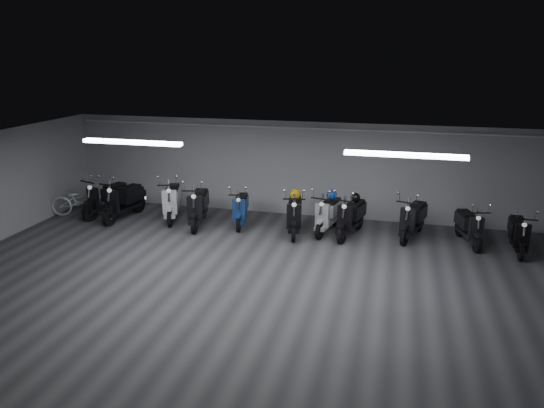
% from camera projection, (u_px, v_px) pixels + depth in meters
% --- Properties ---
extents(floor, '(14.00, 10.00, 0.01)m').
position_uv_depth(floor, '(248.00, 286.00, 10.52)').
color(floor, '#3A3A3D').
rests_on(floor, ground).
extents(ceiling, '(14.00, 10.00, 0.01)m').
position_uv_depth(ceiling, '(246.00, 154.00, 9.71)').
color(ceiling, gray).
rests_on(ceiling, ground).
extents(back_wall, '(14.00, 0.01, 2.80)m').
position_uv_depth(back_wall, '(296.00, 169.00, 14.76)').
color(back_wall, '#A1A1A3').
rests_on(back_wall, ground).
extents(front_wall, '(14.00, 0.01, 2.80)m').
position_uv_depth(front_wall, '(114.00, 367.00, 5.47)').
color(front_wall, '#A1A1A3').
rests_on(front_wall, ground).
extents(fluor_strip_left, '(2.40, 0.18, 0.08)m').
position_uv_depth(fluor_strip_left, '(132.00, 142.00, 11.35)').
color(fluor_strip_left, white).
rests_on(fluor_strip_left, ceiling).
extents(fluor_strip_right, '(2.40, 0.18, 0.08)m').
position_uv_depth(fluor_strip_right, '(405.00, 155.00, 9.96)').
color(fluor_strip_right, white).
rests_on(fluor_strip_right, ceiling).
extents(conduit, '(13.60, 0.05, 0.05)m').
position_uv_depth(conduit, '(296.00, 128.00, 14.33)').
color(conduit, white).
rests_on(conduit, back_wall).
extents(scooter_0, '(1.25, 2.03, 1.44)m').
position_uv_depth(scooter_0, '(106.00, 192.00, 14.86)').
color(scooter_0, black).
rests_on(scooter_0, floor).
extents(scooter_1, '(0.94, 2.04, 1.47)m').
position_uv_depth(scooter_1, '(123.00, 195.00, 14.54)').
color(scooter_1, black).
rests_on(scooter_1, floor).
extents(scooter_2, '(1.26, 2.11, 1.49)m').
position_uv_depth(scooter_2, '(172.00, 195.00, 14.49)').
color(scooter_2, silver).
rests_on(scooter_2, floor).
extents(scooter_3, '(1.04, 2.07, 1.47)m').
position_uv_depth(scooter_3, '(198.00, 200.00, 13.97)').
color(scooter_3, black).
rests_on(scooter_3, floor).
extents(scooter_4, '(0.89, 1.80, 1.28)m').
position_uv_depth(scooter_4, '(241.00, 203.00, 14.04)').
color(scooter_4, navy).
rests_on(scooter_4, floor).
extents(scooter_5, '(0.94, 1.98, 1.41)m').
position_uv_depth(scooter_5, '(295.00, 208.00, 13.37)').
color(scooter_5, black).
rests_on(scooter_5, floor).
extents(scooter_6, '(0.96, 1.90, 1.35)m').
position_uv_depth(scooter_6, '(328.00, 208.00, 13.48)').
color(scooter_6, '#B4B5B9').
rests_on(scooter_6, floor).
extents(scooter_7, '(1.10, 2.00, 1.41)m').
position_uv_depth(scooter_7, '(351.00, 211.00, 13.16)').
color(scooter_7, black).
rests_on(scooter_7, floor).
extents(scooter_8, '(1.17, 1.98, 1.40)m').
position_uv_depth(scooter_8, '(413.00, 213.00, 13.01)').
color(scooter_8, black).
rests_on(scooter_8, floor).
extents(scooter_9, '(0.97, 1.76, 1.25)m').
position_uv_depth(scooter_9, '(470.00, 221.00, 12.63)').
color(scooter_9, black).
rests_on(scooter_9, floor).
extents(bicycle, '(1.86, 1.21, 1.13)m').
position_uv_depth(bicycle, '(81.00, 197.00, 14.93)').
color(bicycle, white).
rests_on(bicycle, floor).
extents(scooter_10, '(0.62, 1.71, 1.26)m').
position_uv_depth(scooter_10, '(519.00, 228.00, 12.12)').
color(scooter_10, black).
rests_on(scooter_10, floor).
extents(helmet_0, '(0.29, 0.29, 0.29)m').
position_uv_depth(helmet_0, '(332.00, 195.00, 13.61)').
color(helmet_0, '#0E39A0').
rests_on(helmet_0, scooter_6).
extents(helmet_1, '(0.29, 0.29, 0.29)m').
position_uv_depth(helmet_1, '(295.00, 194.00, 13.53)').
color(helmet_1, '#E1A10D').
rests_on(helmet_1, scooter_5).
extents(helmet_2, '(0.26, 0.26, 0.26)m').
position_uv_depth(helmet_2, '(355.00, 197.00, 13.29)').
color(helmet_2, black).
rests_on(helmet_2, scooter_7).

